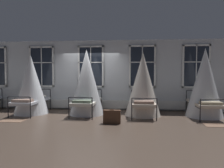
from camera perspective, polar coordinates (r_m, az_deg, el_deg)
name	(u,v)px	position (r m, az deg, el deg)	size (l,w,h in m)	color
ground	(86,114)	(8.75, -6.80, -7.82)	(24.30, 24.30, 0.00)	#4C3D33
back_wall_with_windows	(91,75)	(9.65, -5.49, 2.34)	(13.15, 0.10, 3.05)	silver
window_bank	(91,86)	(9.55, -5.61, -0.50)	(10.12, 0.10, 2.75)	black
cot_second	(31,85)	(9.23, -20.65, -0.23)	(1.37, 1.92, 2.37)	black
cot_third	(87,83)	(8.52, -6.72, 0.32)	(1.37, 1.94, 2.56)	black
cot_fourth	(143,85)	(8.32, 8.16, -0.26)	(1.37, 1.93, 2.41)	black
cot_fifth	(205,83)	(8.72, 23.32, 0.15)	(1.37, 1.92, 2.56)	black
rug_second	(13,120)	(8.24, -24.68, -8.74)	(0.80, 0.56, 0.01)	brown
rug_fifth	(217,125)	(7.63, 26.09, -9.74)	(0.80, 0.56, 0.01)	brown
suitcase_dark	(112,117)	(7.05, 0.00, -8.64)	(0.56, 0.22, 0.47)	#472D1E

